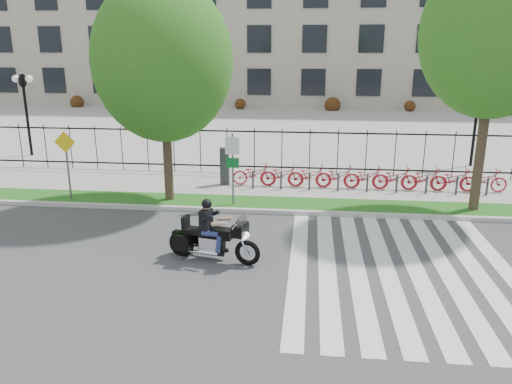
# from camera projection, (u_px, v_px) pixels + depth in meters

# --- Properties ---
(ground) EXTENTS (120.00, 120.00, 0.00)m
(ground) POSITION_uv_depth(u_px,v_px,m) (215.00, 261.00, 13.27)
(ground) COLOR #39393C
(ground) RESTS_ON ground
(curb) EXTENTS (60.00, 0.20, 0.15)m
(curb) POSITION_uv_depth(u_px,v_px,m) (238.00, 211.00, 17.16)
(curb) COLOR #B3AFA8
(curb) RESTS_ON ground
(grass_verge) EXTENTS (60.00, 1.50, 0.15)m
(grass_verge) POSITION_uv_depth(u_px,v_px,m) (241.00, 203.00, 17.97)
(grass_verge) COLOR #1D5916
(grass_verge) RESTS_ON ground
(sidewalk) EXTENTS (60.00, 3.50, 0.15)m
(sidewalk) POSITION_uv_depth(u_px,v_px,m) (250.00, 185.00, 20.36)
(sidewalk) COLOR #9A9790
(sidewalk) RESTS_ON ground
(plaza) EXTENTS (80.00, 34.00, 0.10)m
(plaza) POSITION_uv_depth(u_px,v_px,m) (278.00, 124.00, 37.13)
(plaza) COLOR #9A9790
(plaza) RESTS_ON ground
(crosswalk_stripes) EXTENTS (5.70, 8.00, 0.01)m
(crosswalk_stripes) POSITION_uv_depth(u_px,v_px,m) (401.00, 269.00, 12.75)
(crosswalk_stripes) COLOR silver
(crosswalk_stripes) RESTS_ON ground
(iron_fence) EXTENTS (30.00, 0.06, 2.00)m
(iron_fence) POSITION_uv_depth(u_px,v_px,m) (254.00, 151.00, 21.74)
(iron_fence) COLOR black
(iron_fence) RESTS_ON sidewalk
(office_building) EXTENTS (60.00, 21.90, 20.15)m
(office_building) POSITION_uv_depth(u_px,v_px,m) (292.00, 5.00, 53.42)
(office_building) COLOR #A39784
(office_building) RESTS_ON ground
(lamp_post_left) EXTENTS (1.06, 0.70, 4.25)m
(lamp_post_left) POSITION_uv_depth(u_px,v_px,m) (24.00, 95.00, 25.12)
(lamp_post_left) COLOR black
(lamp_post_left) RESTS_ON ground
(lamp_post_right) EXTENTS (1.06, 0.70, 4.25)m
(lamp_post_right) POSITION_uv_depth(u_px,v_px,m) (478.00, 99.00, 22.78)
(lamp_post_right) COLOR black
(lamp_post_right) RESTS_ON ground
(street_tree_1) EXTENTS (4.80, 4.80, 7.66)m
(street_tree_1) POSITION_uv_depth(u_px,v_px,m) (163.00, 61.00, 16.88)
(street_tree_1) COLOR #39281F
(street_tree_1) RESTS_ON grass_verge
(street_tree_2) EXTENTS (4.62, 4.62, 8.40)m
(street_tree_2) POSITION_uv_depth(u_px,v_px,m) (495.00, 34.00, 15.52)
(street_tree_2) COLOR #39281F
(street_tree_2) RESTS_ON grass_verge
(bike_share_station) EXTENTS (11.05, 0.85, 1.50)m
(bike_share_station) POSITION_uv_depth(u_px,v_px,m) (364.00, 177.00, 19.49)
(bike_share_station) COLOR #2D2D33
(bike_share_station) RESTS_ON sidewalk
(sign_pole_regulatory) EXTENTS (0.50, 0.09, 2.50)m
(sign_pole_regulatory) POSITION_uv_depth(u_px,v_px,m) (233.00, 160.00, 17.18)
(sign_pole_regulatory) COLOR #59595B
(sign_pole_regulatory) RESTS_ON grass_verge
(sign_pole_warning) EXTENTS (0.78, 0.09, 2.49)m
(sign_pole_warning) POSITION_uv_depth(u_px,v_px,m) (67.00, 156.00, 17.82)
(sign_pole_warning) COLOR #59595B
(sign_pole_warning) RESTS_ON grass_verge
(motorcycle_rider) EXTENTS (2.59, 1.09, 2.03)m
(motorcycle_rider) POSITION_uv_depth(u_px,v_px,m) (213.00, 236.00, 13.14)
(motorcycle_rider) COLOR black
(motorcycle_rider) RESTS_ON ground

